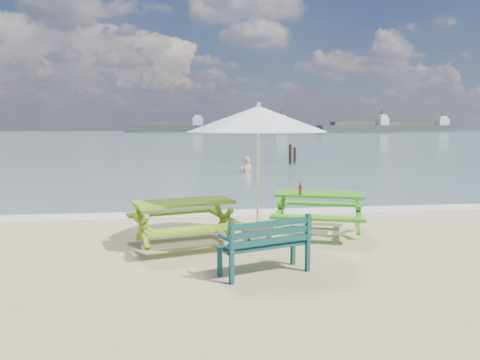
{
  "coord_description": "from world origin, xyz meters",
  "views": [
    {
      "loc": [
        -1.64,
        -6.46,
        2.12
      ],
      "look_at": [
        -0.35,
        3.0,
        1.0
      ],
      "focal_mm": 35.0,
      "sensor_mm": 36.0,
      "label": 1
    }
  ],
  "objects": [
    {
      "name": "sea",
      "position": [
        0.0,
        85.0,
        0.0
      ],
      "size": [
        300.0,
        300.0,
        0.0
      ],
      "primitive_type": "plane",
      "color": "slate",
      "rests_on": "ground"
    },
    {
      "name": "foam_strip",
      "position": [
        0.0,
        4.6,
        0.01
      ],
      "size": [
        22.0,
        0.9,
        0.01
      ],
      "primitive_type": "cube",
      "color": "silver",
      "rests_on": "ground"
    },
    {
      "name": "picnic_table_left",
      "position": [
        -1.53,
        1.67,
        0.39
      ],
      "size": [
        2.13,
        2.27,
        0.81
      ],
      "color": "#719E17",
      "rests_on": "ground"
    },
    {
      "name": "picnic_table_right",
      "position": [
        1.11,
        2.26,
        0.39
      ],
      "size": [
        2.23,
        2.35,
        0.81
      ],
      "color": "#379416",
      "rests_on": "ground"
    },
    {
      "name": "park_bench",
      "position": [
        -0.42,
        -0.05,
        0.25
      ],
      "size": [
        1.39,
        0.86,
        0.82
      ],
      "color": "#0D3937",
      "rests_on": "ground"
    },
    {
      "name": "side_table",
      "position": [
        -0.24,
        1.51,
        0.17
      ],
      "size": [
        0.62,
        0.62,
        0.32
      ],
      "color": "brown",
      "rests_on": "ground"
    },
    {
      "name": "patio_umbrella",
      "position": [
        -0.24,
        1.51,
        2.23
      ],
      "size": [
        3.12,
        3.12,
        2.45
      ],
      "color": "silver",
      "rests_on": "ground"
    },
    {
      "name": "beer_bottle",
      "position": [
        0.68,
        2.09,
        0.9
      ],
      "size": [
        0.07,
        0.07,
        0.26
      ],
      "color": "brown",
      "rests_on": "picnic_table_right"
    },
    {
      "name": "swimmer",
      "position": [
        1.47,
        14.42,
        -0.18
      ],
      "size": [
        0.75,
        0.59,
        1.81
      ],
      "color": "tan",
      "rests_on": "ground"
    },
    {
      "name": "mooring_pilings",
      "position": [
        4.71,
        18.78,
        0.4
      ],
      "size": [
        0.57,
        0.77,
        1.27
      ],
      "color": "black",
      "rests_on": "ground"
    },
    {
      "name": "cargo_ships",
      "position": [
        53.13,
        126.0,
        1.18
      ],
      "size": [
        147.13,
        27.07,
        4.4
      ],
      "color": "#383D43",
      "rests_on": "ground"
    }
  ]
}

